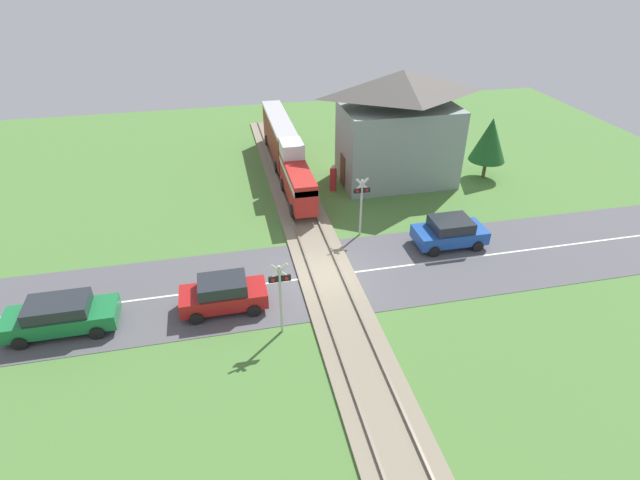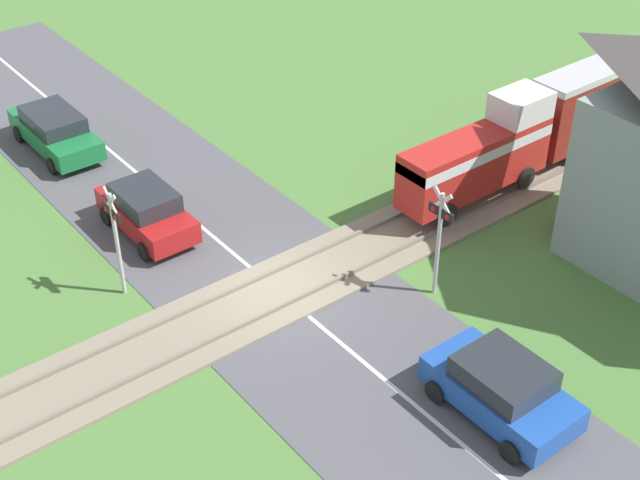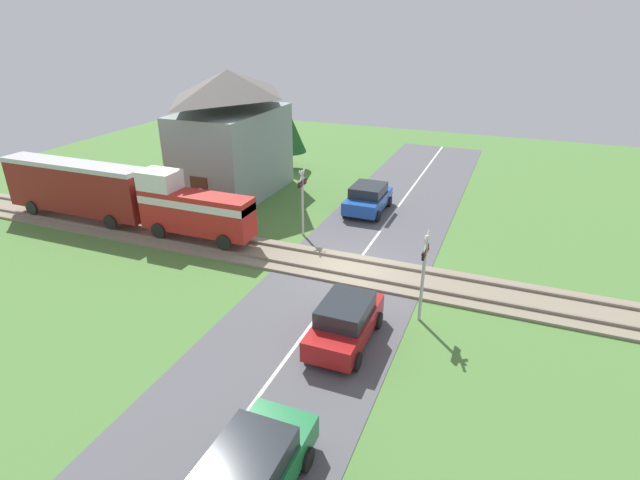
{
  "view_description": "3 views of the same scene",
  "coord_description": "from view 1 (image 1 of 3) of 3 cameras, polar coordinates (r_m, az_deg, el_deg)",
  "views": [
    {
      "loc": [
        -4.6,
        -19.48,
        14.32
      ],
      "look_at": [
        0.0,
        1.48,
        1.2
      ],
      "focal_mm": 28.0,
      "sensor_mm": 36.0,
      "label": 1
    },
    {
      "loc": [
        16.56,
        -11.45,
        15.89
      ],
      "look_at": [
        0.0,
        1.48,
        1.2
      ],
      "focal_mm": 50.0,
      "sensor_mm": 36.0,
      "label": 2
    },
    {
      "loc": [
        -18.35,
        -5.89,
        10.14
      ],
      "look_at": [
        0.0,
        1.48,
        1.2
      ],
      "focal_mm": 28.0,
      "sensor_mm": 36.0,
      "label": 3
    }
  ],
  "objects": [
    {
      "name": "road_surface",
      "position": [
        24.61,
        0.74,
        -4.13
      ],
      "size": [
        48.0,
        6.4,
        0.02
      ],
      "color": "#515156",
      "rests_on": "ground_plane"
    },
    {
      "name": "car_behind_queue",
      "position": [
        23.65,
        -27.56,
        -7.64
      ],
      "size": [
        4.53,
        1.9,
        1.52
      ],
      "color": "#197038",
      "rests_on": "ground_plane"
    },
    {
      "name": "train",
      "position": [
        34.56,
        -3.95,
        10.24
      ],
      "size": [
        1.58,
        14.59,
        3.18
      ],
      "color": "red",
      "rests_on": "track_bed"
    },
    {
      "name": "station_building",
      "position": [
        33.49,
        8.99,
        12.36
      ],
      "size": [
        7.95,
        4.88,
        7.36
      ],
      "color": "gray",
      "rests_on": "ground_plane"
    },
    {
      "name": "ground_plane",
      "position": [
        24.62,
        0.74,
        -4.15
      ],
      "size": [
        60.0,
        60.0,
        0.0
      ],
      "primitive_type": "plane",
      "color": "#4C7A38"
    },
    {
      "name": "track_bed",
      "position": [
        24.58,
        0.74,
        -4.02
      ],
      "size": [
        2.8,
        48.0,
        0.24
      ],
      "color": "gray",
      "rests_on": "ground_plane"
    },
    {
      "name": "crossing_signal_west_approach",
      "position": [
        20.15,
        -4.57,
        -5.68
      ],
      "size": [
        0.9,
        0.18,
        3.46
      ],
      "color": "#B7B7B7",
      "rests_on": "ground_plane"
    },
    {
      "name": "pedestrian_by_station",
      "position": [
        32.67,
        1.52,
        7.0
      ],
      "size": [
        0.44,
        0.44,
        1.78
      ],
      "color": "#B2282D",
      "rests_on": "ground_plane"
    },
    {
      "name": "crossing_signal_east_approach",
      "position": [
        27.01,
        4.76,
        4.64
      ],
      "size": [
        0.9,
        0.18,
        3.46
      ],
      "color": "#B7B7B7",
      "rests_on": "ground_plane"
    },
    {
      "name": "car_far_side",
      "position": [
        27.52,
        14.62,
        0.92
      ],
      "size": [
        3.78,
        2.04,
        1.56
      ],
      "color": "#1E4CA8",
      "rests_on": "ground_plane"
    },
    {
      "name": "car_near_crossing",
      "position": [
        22.54,
        -10.99,
        -6.06
      ],
      "size": [
        3.8,
        1.82,
        1.57
      ],
      "color": "#A81919",
      "rests_on": "ground_plane"
    },
    {
      "name": "tree_by_station",
      "position": [
        35.73,
        18.83,
        10.8
      ],
      "size": [
        2.43,
        2.43,
        4.18
      ],
      "color": "brown",
      "rests_on": "ground_plane"
    }
  ]
}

